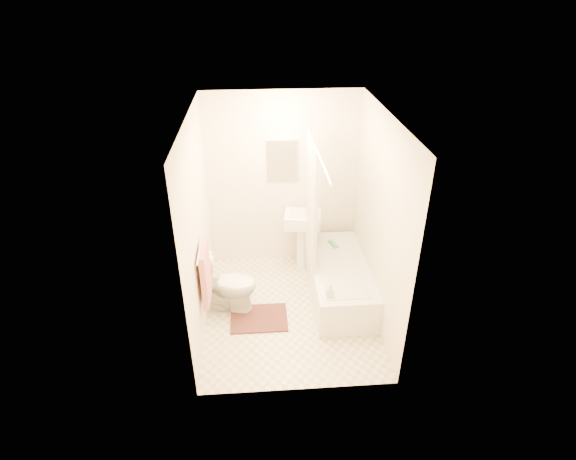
{
  "coord_description": "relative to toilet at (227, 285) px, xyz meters",
  "views": [
    {
      "loc": [
        -0.34,
        -4.28,
        3.58
      ],
      "look_at": [
        0.0,
        0.25,
        1.0
      ],
      "focal_mm": 28.0,
      "sensor_mm": 36.0,
      "label": 1
    }
  ],
  "objects": [
    {
      "name": "floor",
      "position": [
        0.75,
        -0.12,
        -0.35
      ],
      "size": [
        2.4,
        2.4,
        0.0
      ],
      "primitive_type": "plane",
      "color": "beige",
      "rests_on": "ground"
    },
    {
      "name": "scrub_brush",
      "position": [
        1.39,
        0.63,
        0.12
      ],
      "size": [
        0.12,
        0.2,
        0.04
      ],
      "primitive_type": "cube",
      "rotation": [
        0.0,
        0.0,
        0.33
      ],
      "color": "#41C05E",
      "rests_on": "bathtub"
    },
    {
      "name": "toilet",
      "position": [
        0.0,
        0.0,
        0.0
      ],
      "size": [
        0.78,
        0.52,
        0.71
      ],
      "primitive_type": "imported",
      "rotation": [
        0.0,
        0.0,
        1.41
      ],
      "color": "white",
      "rests_on": "floor"
    },
    {
      "name": "sink",
      "position": [
        1.0,
        0.83,
        0.11
      ],
      "size": [
        0.52,
        0.44,
        0.93
      ],
      "primitive_type": null,
      "rotation": [
        0.0,
        0.0,
        -0.15
      ],
      "color": "white",
      "rests_on": "floor"
    },
    {
      "name": "shower_curtain",
      "position": [
        1.05,
        0.38,
        0.87
      ],
      "size": [
        0.04,
        0.8,
        1.55
      ],
      "primitive_type": "cube",
      "color": "silver",
      "rests_on": "curtain_rod"
    },
    {
      "name": "soap_bottle",
      "position": [
        1.17,
        -0.45,
        0.19
      ],
      "size": [
        0.09,
        0.09,
        0.18
      ],
      "primitive_type": "imported",
      "rotation": [
        0.0,
        0.0,
        0.09
      ],
      "color": "white",
      "rests_on": "bathtub"
    },
    {
      "name": "bath_mat",
      "position": [
        0.37,
        -0.24,
        -0.34
      ],
      "size": [
        0.67,
        0.5,
        0.02
      ],
      "primitive_type": "cube",
      "rotation": [
        0.0,
        0.0,
        0.0
      ],
      "color": "#56311F",
      "rests_on": "floor"
    },
    {
      "name": "curtain_rod",
      "position": [
        1.05,
        -0.02,
        1.65
      ],
      "size": [
        0.03,
        1.7,
        0.03
      ],
      "primitive_type": "cylinder",
      "rotation": [
        1.57,
        0.0,
        0.0
      ],
      "color": "silver",
      "rests_on": "wall_back"
    },
    {
      "name": "mirror",
      "position": [
        0.75,
        1.06,
        1.15
      ],
      "size": [
        0.4,
        0.03,
        0.55
      ],
      "primitive_type": "cube",
      "color": "white",
      "rests_on": "wall_back"
    },
    {
      "name": "towel_bar",
      "position": [
        -0.21,
        -0.37,
        0.75
      ],
      "size": [
        0.02,
        0.6,
        0.02
      ],
      "primitive_type": "cylinder",
      "rotation": [
        1.57,
        0.0,
        0.0
      ],
      "color": "silver",
      "rests_on": "wall_left"
    },
    {
      "name": "bathtub",
      "position": [
        1.4,
        0.18,
        -0.13
      ],
      "size": [
        0.7,
        1.61,
        0.45
      ],
      "primitive_type": null,
      "color": "silver",
      "rests_on": "floor"
    },
    {
      "name": "wall_right",
      "position": [
        1.75,
        -0.12,
        0.85
      ],
      "size": [
        0.02,
        2.4,
        2.4
      ],
      "primitive_type": "cube",
      "color": "beige",
      "rests_on": "ground"
    },
    {
      "name": "ceiling",
      "position": [
        0.75,
        -0.12,
        2.05
      ],
      "size": [
        2.4,
        2.4,
        0.0
      ],
      "primitive_type": "plane",
      "color": "white",
      "rests_on": "ground"
    },
    {
      "name": "towel",
      "position": [
        -0.18,
        -0.37,
        0.43
      ],
      "size": [
        0.06,
        0.45,
        0.66
      ],
      "primitive_type": "cube",
      "color": "#CC7266",
      "rests_on": "towel_bar"
    },
    {
      "name": "wall_left",
      "position": [
        -0.25,
        -0.12,
        0.85
      ],
      "size": [
        0.02,
        2.4,
        2.4
      ],
      "primitive_type": "cube",
      "color": "beige",
      "rests_on": "ground"
    },
    {
      "name": "wall_back",
      "position": [
        0.75,
        1.08,
        0.85
      ],
      "size": [
        2.0,
        0.02,
        2.4
      ],
      "primitive_type": "cube",
      "color": "beige",
      "rests_on": "ground"
    },
    {
      "name": "toilet_paper",
      "position": [
        -0.18,
        0.0,
        0.35
      ],
      "size": [
        0.11,
        0.12,
        0.12
      ],
      "primitive_type": "cylinder",
      "rotation": [
        0.0,
        1.57,
        0.0
      ],
      "color": "white",
      "rests_on": "wall_left"
    }
  ]
}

